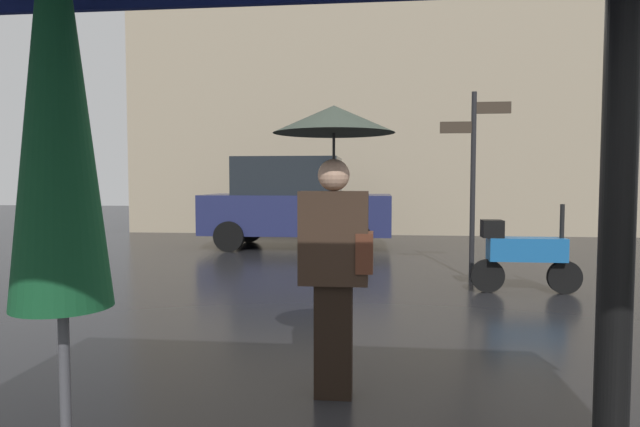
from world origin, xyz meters
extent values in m
cylinder|color=black|center=(0.57, -1.04, 1.21)|extent=(0.10, 0.10, 2.43)
cone|color=#144C28|center=(-1.16, -1.01, 1.89)|extent=(0.33, 0.33, 1.53)
cube|color=black|center=(-0.43, 1.12, 0.41)|extent=(0.27, 0.17, 0.82)
cube|color=#332319|center=(-0.43, 1.12, 1.15)|extent=(0.49, 0.22, 0.66)
sphere|color=tan|center=(-0.43, 1.12, 1.59)|extent=(0.23, 0.23, 0.23)
cube|color=#512819|center=(-0.21, 1.12, 1.05)|extent=(0.12, 0.24, 0.28)
cylinder|color=black|center=(-0.43, 1.12, 1.73)|extent=(0.02, 0.02, 0.30)
cone|color=#262F27|center=(-0.43, 1.12, 1.98)|extent=(0.86, 0.86, 0.19)
cylinder|color=black|center=(2.44, 5.00, 0.23)|extent=(0.46, 0.09, 0.46)
cylinder|color=black|center=(1.41, 5.00, 0.23)|extent=(0.46, 0.09, 0.46)
cube|color=#195999|center=(1.92, 5.00, 0.61)|extent=(1.03, 0.32, 0.32)
cube|color=black|center=(1.46, 5.00, 0.89)|extent=(0.28, 0.28, 0.24)
cylinder|color=black|center=(2.39, 5.00, 0.96)|extent=(0.06, 0.06, 0.55)
cube|color=#1E234C|center=(-1.97, 9.80, 0.79)|extent=(4.29, 1.87, 0.90)
cube|color=black|center=(-2.18, 9.80, 1.67)|extent=(2.36, 1.72, 0.86)
cylinder|color=black|center=(-0.57, 10.74, 0.34)|extent=(0.67, 0.18, 0.67)
cylinder|color=black|center=(-0.57, 8.87, 0.34)|extent=(0.67, 0.18, 0.67)
cylinder|color=black|center=(-3.36, 10.74, 0.34)|extent=(0.67, 0.18, 0.67)
cylinder|color=black|center=(-3.36, 8.87, 0.34)|extent=(0.67, 0.18, 0.67)
cylinder|color=black|center=(1.37, 6.07, 1.47)|extent=(0.08, 0.08, 2.94)
cube|color=#33281E|center=(1.65, 6.07, 2.69)|extent=(0.56, 0.04, 0.18)
cube|color=#33281E|center=(1.11, 6.07, 2.39)|extent=(0.52, 0.04, 0.18)
camera|label=1|loc=(-0.12, -2.69, 1.55)|focal=30.48mm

